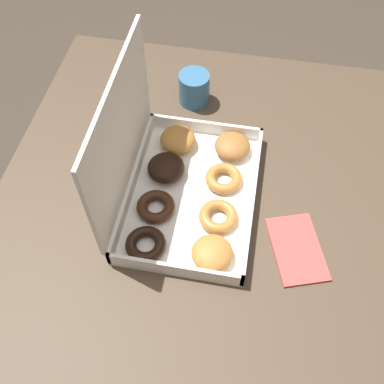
# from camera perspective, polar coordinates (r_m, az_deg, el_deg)

# --- Properties ---
(ground_plane) EXTENTS (8.00, 8.00, 0.00)m
(ground_plane) POSITION_cam_1_polar(r_m,az_deg,el_deg) (1.73, -0.01, -16.35)
(ground_plane) COLOR #42382D
(dining_table) EXTENTS (1.18, 0.95, 0.76)m
(dining_table) POSITION_cam_1_polar(r_m,az_deg,el_deg) (1.11, -0.02, -5.71)
(dining_table) COLOR #4C3D2D
(dining_table) RESTS_ON ground_plane
(donut_box) EXTENTS (0.41, 0.30, 0.33)m
(donut_box) POSITION_cam_1_polar(r_m,az_deg,el_deg) (1.02, -1.80, 1.79)
(donut_box) COLOR white
(donut_box) RESTS_ON dining_table
(coffee_mug) EXTENTS (0.08, 0.08, 0.09)m
(coffee_mug) POSITION_cam_1_polar(r_m,az_deg,el_deg) (1.24, 0.27, 13.10)
(coffee_mug) COLOR teal
(coffee_mug) RESTS_ON dining_table
(paper_napkin) EXTENTS (0.19, 0.15, 0.01)m
(paper_napkin) POSITION_cam_1_polar(r_m,az_deg,el_deg) (1.01, 13.17, -7.03)
(paper_napkin) COLOR #CC4C47
(paper_napkin) RESTS_ON dining_table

